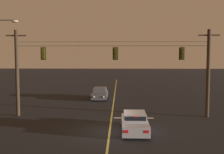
% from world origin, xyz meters
% --- Properties ---
extents(ground_plane, '(180.00, 180.00, 0.00)m').
position_xyz_m(ground_plane, '(0.00, 0.00, 0.00)').
color(ground_plane, black).
extents(lane_centre_stripe, '(0.14, 60.00, 0.01)m').
position_xyz_m(lane_centre_stripe, '(0.00, 10.79, 0.00)').
color(lane_centre_stripe, '#D1C64C').
rests_on(lane_centre_stripe, ground).
extents(stop_bar_paint, '(3.40, 0.36, 0.01)m').
position_xyz_m(stop_bar_paint, '(1.90, 4.19, 0.00)').
color(stop_bar_paint, silver).
rests_on(stop_bar_paint, ground).
extents(signal_span_assembly, '(18.46, 0.32, 7.58)m').
position_xyz_m(signal_span_assembly, '(-0.00, 4.79, 3.94)').
color(signal_span_assembly, '#38281C').
rests_on(signal_span_assembly, ground).
extents(traffic_light_leftmost, '(0.48, 0.41, 1.22)m').
position_xyz_m(traffic_light_leftmost, '(-6.01, 4.78, 5.53)').
color(traffic_light_leftmost, black).
extents(traffic_light_left_inner, '(0.48, 0.41, 1.22)m').
position_xyz_m(traffic_light_left_inner, '(0.32, 4.78, 5.53)').
color(traffic_light_left_inner, black).
extents(traffic_light_centre, '(0.48, 0.41, 1.22)m').
position_xyz_m(traffic_light_centre, '(6.07, 4.78, 5.53)').
color(traffic_light_centre, black).
extents(car_waiting_near_lane, '(1.80, 4.33, 1.39)m').
position_xyz_m(car_waiting_near_lane, '(1.76, -0.06, 0.65)').
color(car_waiting_near_lane, '#A5A5AD').
rests_on(car_waiting_near_lane, ground).
extents(car_oncoming_lead, '(1.80, 4.42, 1.39)m').
position_xyz_m(car_oncoming_lead, '(-1.73, 14.47, 0.65)').
color(car_oncoming_lead, '#4C4C51').
rests_on(car_oncoming_lead, ground).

